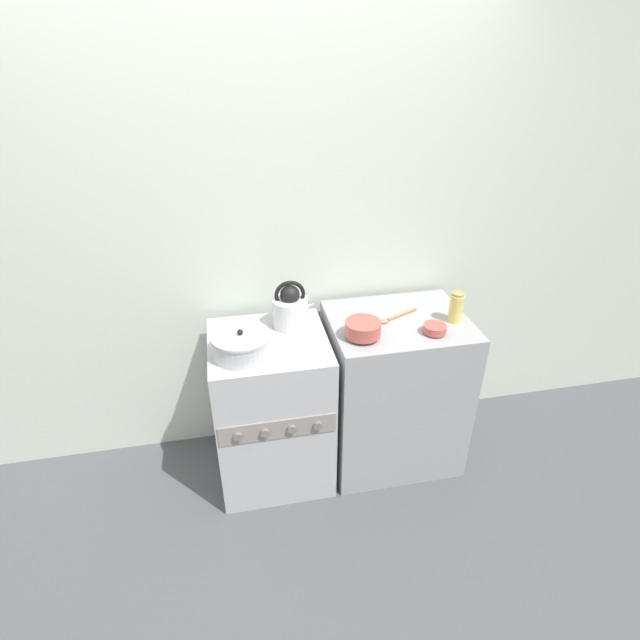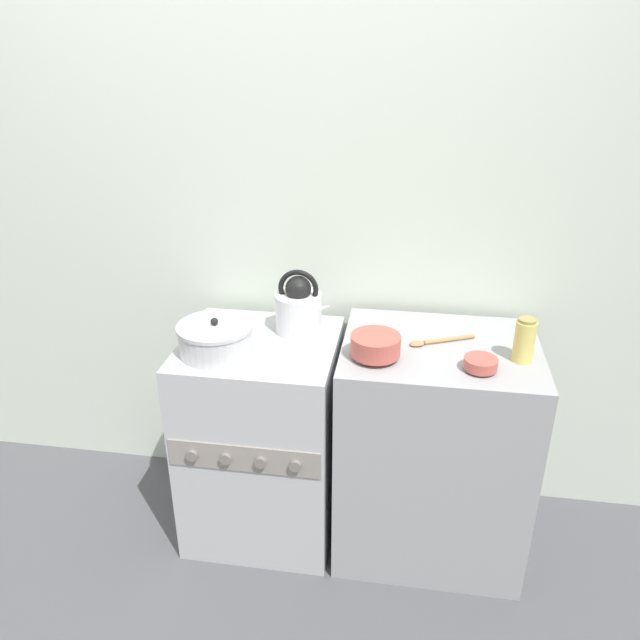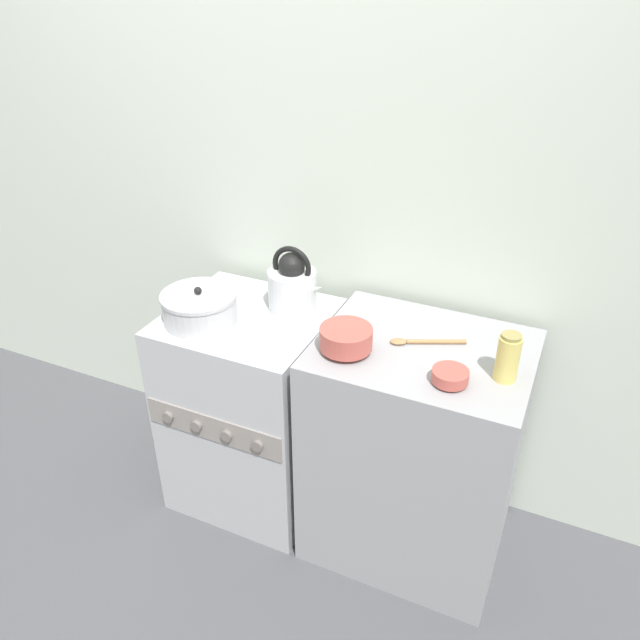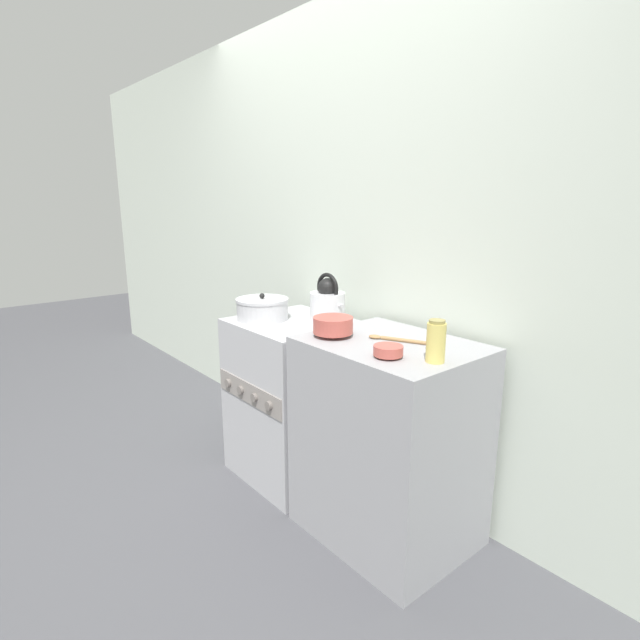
# 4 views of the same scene
# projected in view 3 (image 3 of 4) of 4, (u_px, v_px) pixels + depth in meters

# --- Properties ---
(ground_plane) EXTENTS (12.00, 12.00, 0.00)m
(ground_plane) POSITION_uv_depth(u_px,v_px,m) (225.00, 530.00, 2.56)
(ground_plane) COLOR #4C4C51
(wall_back) EXTENTS (7.00, 0.06, 2.50)m
(wall_back) POSITION_uv_depth(u_px,v_px,m) (288.00, 188.00, 2.42)
(wall_back) COLOR silver
(wall_back) RESTS_ON ground_plane
(stove) EXTENTS (0.59, 0.58, 0.87)m
(stove) POSITION_uv_depth(u_px,v_px,m) (253.00, 407.00, 2.55)
(stove) COLOR #B2B2B7
(stove) RESTS_ON ground_plane
(counter) EXTENTS (0.72, 0.57, 0.90)m
(counter) POSITION_uv_depth(u_px,v_px,m) (414.00, 450.00, 2.31)
(counter) COLOR #99999E
(counter) RESTS_ON ground_plane
(kettle) EXTENTS (0.22, 0.18, 0.26)m
(kettle) POSITION_uv_depth(u_px,v_px,m) (293.00, 285.00, 2.33)
(kettle) COLOR silver
(kettle) RESTS_ON stove
(cooking_pot) EXTENTS (0.28, 0.28, 0.14)m
(cooking_pot) POSITION_uv_depth(u_px,v_px,m) (200.00, 307.00, 2.27)
(cooking_pot) COLOR silver
(cooking_pot) RESTS_ON stove
(enamel_bowl) EXTENTS (0.18, 0.18, 0.09)m
(enamel_bowl) POSITION_uv_depth(u_px,v_px,m) (346.00, 338.00, 2.04)
(enamel_bowl) COLOR #B75147
(enamel_bowl) RESTS_ON counter
(small_ceramic_bowl) EXTENTS (0.11, 0.11, 0.05)m
(small_ceramic_bowl) POSITION_uv_depth(u_px,v_px,m) (450.00, 376.00, 1.90)
(small_ceramic_bowl) COLOR #B75147
(small_ceramic_bowl) RESTS_ON counter
(storage_jar) EXTENTS (0.07, 0.07, 0.16)m
(storage_jar) POSITION_uv_depth(u_px,v_px,m) (508.00, 358.00, 1.89)
(storage_jar) COLOR #E0CC66
(storage_jar) RESTS_ON counter
(wooden_spoon) EXTENTS (0.24, 0.13, 0.02)m
(wooden_spoon) POSITION_uv_depth(u_px,v_px,m) (422.00, 342.00, 2.10)
(wooden_spoon) COLOR #A37A4C
(wooden_spoon) RESTS_ON counter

